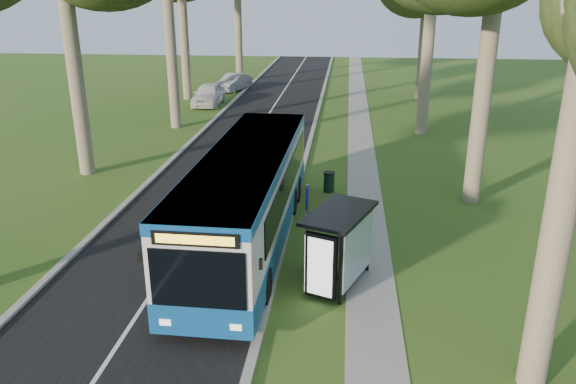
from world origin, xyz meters
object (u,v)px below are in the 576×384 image
litter_bin (329,182)px  bus (248,198)px  car_white (208,94)px  bus_stop_sign (307,218)px  bus_shelter (343,239)px  car_silver (233,82)px

litter_bin → bus: bearing=-114.4°
bus → car_white: size_ratio=2.59×
litter_bin → bus_stop_sign: bearing=-93.6°
bus_stop_sign → bus_shelter: bus_stop_sign is taller
car_silver → bus_shelter: bearing=-56.9°
bus → litter_bin: 6.48m
bus_shelter → bus_stop_sign: bearing=154.6°
bus → litter_bin: bearing=66.7°
car_silver → litter_bin: bearing=-53.2°
bus_shelter → car_white: bus_shelter is taller
bus_stop_sign → litter_bin: size_ratio=3.17×
bus → bus_shelter: (3.31, -2.87, -0.09)m
bus_shelter → litter_bin: size_ratio=3.44×
bus → litter_bin: size_ratio=14.15×
litter_bin → car_silver: size_ratio=0.20×
car_white → bus_shelter: bearing=-69.4°
bus → bus_stop_sign: size_ratio=4.46×
car_silver → bus: bearing=-61.2°
bus_shelter → car_silver: 35.82m
bus → car_white: bus is taller
car_white → bus: bearing=-74.0°
bus_shelter → litter_bin: bearing=116.0°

